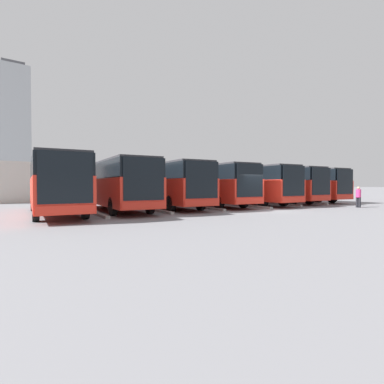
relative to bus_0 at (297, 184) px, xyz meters
The scene contains 17 objects.
ground_plane 13.38m from the bus_0, 23.93° to the left, with size 600.00×600.00×0.00m, color gray.
bus_0 is the anchor object (origin of this frame).
curb_divider_0 3.17m from the bus_0, 39.42° to the left, with size 0.24×6.45×0.15m, color #9E9E99.
bus_1 4.04m from the bus_0, ahead, with size 3.94×11.44×3.36m.
curb_divider_1 6.54m from the bus_0, 15.76° to the left, with size 0.24×6.45×0.15m, color #9E9E99.
bus_2 8.08m from the bus_0, ahead, with size 3.94×11.44×3.36m.
curb_divider_2 10.42m from the bus_0, 10.69° to the left, with size 0.24×6.45×0.15m, color #9E9E99.
bus_3 12.12m from the bus_0, ahead, with size 3.94×11.44×3.36m.
curb_divider_3 14.29m from the bus_0, ahead, with size 0.24×6.45×0.15m, color #9E9E99.
bus_4 16.16m from the bus_0, ahead, with size 3.94×11.44×3.36m.
curb_divider_4 18.28m from the bus_0, ahead, with size 0.24×6.45×0.15m, color #9E9E99.
bus_5 20.19m from the bus_0, ahead, with size 3.94×11.44×3.36m.
curb_divider_5 22.31m from the bus_0, ahead, with size 0.24×6.45×0.15m, color #9E9E99.
bus_6 24.22m from the bus_0, ahead, with size 3.94×11.44×3.36m.
pedestrian 8.98m from the bus_0, 65.32° to the left, with size 0.41×0.41×1.65m.
station_building 24.25m from the bus_0, 60.05° to the right, with size 32.25×16.59×4.10m.
office_tower 199.75m from the bus_0, 87.59° to the right, with size 17.88×17.88×76.94m.
Camera 1 is at (16.04, 14.01, 1.75)m, focal length 28.00 mm.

